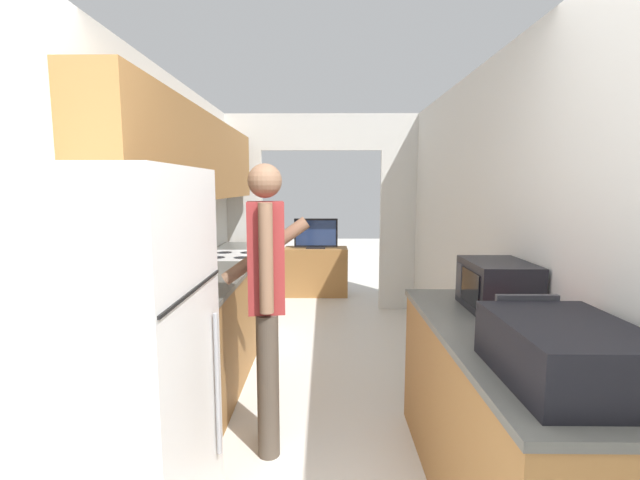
{
  "coord_description": "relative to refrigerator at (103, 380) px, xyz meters",
  "views": [
    {
      "loc": [
        0.05,
        -1.02,
        1.6
      ],
      "look_at": [
        -0.0,
        3.05,
        1.09
      ],
      "focal_mm": 24.0,
      "sensor_mm": 36.0,
      "label": 1
    }
  ],
  "objects": [
    {
      "name": "television",
      "position": [
        0.75,
        4.56,
        0.08
      ],
      "size": [
        0.63,
        0.16,
        0.43
      ],
      "color": "black",
      "rests_on": "tv_cabinet"
    },
    {
      "name": "wall_left",
      "position": [
        -0.32,
        1.46,
        0.66
      ],
      "size": [
        0.38,
        6.84,
        2.5
      ],
      "color": "silver",
      "rests_on": "ground_plane"
    },
    {
      "name": "refrigerator",
      "position": [
        0.0,
        0.0,
        0.0
      ],
      "size": [
        0.78,
        0.75,
        1.68
      ],
      "color": "white",
      "rests_on": "ground_plane"
    },
    {
      "name": "person",
      "position": [
        0.53,
        0.87,
        0.1
      ],
      "size": [
        0.56,
        0.41,
        1.73
      ],
      "rotation": [
        0.0,
        0.0,
        1.71
      ],
      "color": "#4C4238",
      "rests_on": "ground_plane"
    },
    {
      "name": "counter_left",
      "position": [
        -0.07,
        1.87,
        -0.39
      ],
      "size": [
        0.62,
        3.34,
        0.9
      ],
      "color": "#9E6B38",
      "rests_on": "ground_plane"
    },
    {
      "name": "counter_right",
      "position": [
        1.74,
        0.38,
        -0.39
      ],
      "size": [
        0.62,
        1.76,
        0.9
      ],
      "color": "#9E6B38",
      "rests_on": "ground_plane"
    },
    {
      "name": "wall_far_with_doorway",
      "position": [
        0.83,
        3.88,
        0.59
      ],
      "size": [
        2.81,
        0.06,
        2.5
      ],
      "color": "silver",
      "rests_on": "ground_plane"
    },
    {
      "name": "tv_cabinet",
      "position": [
        0.75,
        4.6,
        -0.49
      ],
      "size": [
        0.92,
        0.42,
        0.7
      ],
      "color": "#9E6B38",
      "rests_on": "ground_plane"
    },
    {
      "name": "book_stack",
      "position": [
        1.79,
        0.35,
        0.12
      ],
      "size": [
        0.26,
        0.33,
        0.1
      ],
      "color": "black",
      "rests_on": "counter_right"
    },
    {
      "name": "suitcase",
      "position": [
        1.74,
        -0.12,
        0.17
      ],
      "size": [
        0.44,
        0.61,
        0.24
      ],
      "color": "black",
      "rests_on": "counter_right"
    },
    {
      "name": "wall_right",
      "position": [
        2.07,
        1.03,
        0.41
      ],
      "size": [
        0.06,
        6.84,
        2.5
      ],
      "color": "silver",
      "rests_on": "ground_plane"
    },
    {
      "name": "range_oven",
      "position": [
        -0.06,
        2.71,
        -0.38
      ],
      "size": [
        0.66,
        0.73,
        1.04
      ],
      "color": "white",
      "rests_on": "ground_plane"
    },
    {
      "name": "microwave",
      "position": [
        1.85,
        0.77,
        0.2
      ],
      "size": [
        0.34,
        0.45,
        0.28
      ],
      "color": "black",
      "rests_on": "counter_right"
    }
  ]
}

